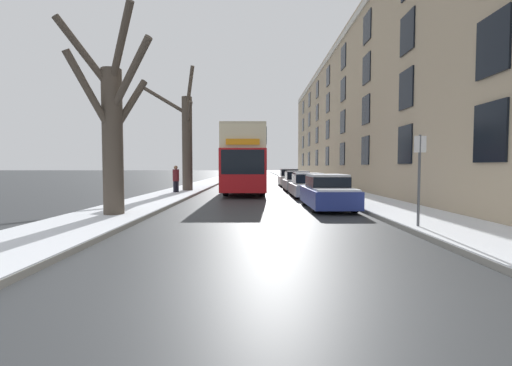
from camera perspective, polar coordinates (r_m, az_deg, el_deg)
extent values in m
plane|color=#303335|center=(5.10, 2.56, -17.48)|extent=(320.00, 320.00, 0.00)
cube|color=gray|center=(58.03, -4.86, 1.06)|extent=(2.79, 130.00, 0.13)
cube|color=silver|center=(58.02, -4.86, 1.14)|extent=(2.77, 130.00, 0.03)
cube|color=gray|center=(58.06, 5.56, 1.06)|extent=(2.79, 130.00, 0.13)
cube|color=silver|center=(58.06, 5.56, 1.14)|extent=(2.77, 130.00, 0.03)
cube|color=tan|center=(32.37, 21.08, 10.60)|extent=(9.00, 51.78, 12.58)
cube|color=black|center=(12.18, 34.59, 6.99)|extent=(0.08, 1.40, 1.76)
cube|color=black|center=(17.18, 23.74, 5.87)|extent=(0.08, 1.40, 1.76)
cube|color=black|center=(22.51, 17.91, 5.17)|extent=(0.08, 1.40, 1.76)
cube|color=black|center=(27.99, 14.34, 4.72)|extent=(0.08, 1.40, 1.76)
cube|color=black|center=(33.54, 11.95, 4.40)|extent=(0.08, 1.40, 1.76)
cube|color=black|center=(39.13, 10.24, 4.17)|extent=(0.08, 1.40, 1.76)
cube|color=black|center=(44.74, 8.96, 4.00)|extent=(0.08, 1.40, 1.76)
cube|color=black|center=(50.38, 7.97, 3.86)|extent=(0.08, 1.40, 1.76)
cube|color=black|center=(12.64, 34.91, 18.43)|extent=(0.08, 1.40, 1.76)
cube|color=black|center=(17.51, 23.90, 14.11)|extent=(0.08, 1.40, 1.76)
cube|color=black|center=(22.76, 18.00, 11.51)|extent=(0.08, 1.40, 1.76)
cube|color=black|center=(28.19, 14.40, 9.84)|extent=(0.08, 1.40, 1.76)
cube|color=black|center=(33.71, 11.99, 8.68)|extent=(0.08, 1.40, 1.76)
cube|color=black|center=(39.27, 10.27, 7.85)|extent=(0.08, 1.40, 1.76)
cube|color=black|center=(44.87, 8.99, 7.21)|extent=(0.08, 1.40, 1.76)
cube|color=black|center=(50.49, 7.99, 6.72)|extent=(0.08, 1.40, 1.76)
cube|color=black|center=(18.18, 24.06, 21.90)|extent=(0.08, 1.40, 1.76)
cube|color=black|center=(23.29, 18.10, 17.64)|extent=(0.08, 1.40, 1.76)
cube|color=black|center=(28.61, 14.46, 14.84)|extent=(0.08, 1.40, 1.76)
cube|color=black|center=(34.06, 12.04, 12.90)|extent=(0.08, 1.40, 1.76)
cube|color=black|center=(39.58, 10.30, 11.48)|extent=(0.08, 1.40, 1.76)
cube|color=black|center=(45.14, 9.01, 10.40)|extent=(0.08, 1.40, 1.76)
cube|color=black|center=(50.73, 8.01, 9.55)|extent=(0.08, 1.40, 1.76)
cube|color=black|center=(24.06, 18.20, 23.43)|extent=(0.08, 1.40, 1.76)
cube|color=black|center=(29.25, 14.53, 19.66)|extent=(0.08, 1.40, 1.76)
cube|color=black|center=(34.59, 12.08, 17.00)|extent=(0.08, 1.40, 1.76)
cube|color=black|center=(40.04, 10.34, 15.04)|extent=(0.08, 1.40, 1.76)
cube|color=black|center=(45.54, 9.03, 13.54)|extent=(0.08, 1.40, 1.76)
cube|color=black|center=(51.09, 8.03, 12.36)|extent=(0.08, 1.40, 1.76)
cube|color=beige|center=(32.42, 13.21, 21.20)|extent=(0.12, 50.74, 0.44)
cylinder|color=#4C4238|center=(12.53, -22.62, 5.93)|extent=(0.67, 0.67, 5.01)
cylinder|color=#4C4238|center=(12.83, -26.50, 18.59)|extent=(1.55, 1.28, 2.14)
cylinder|color=#4C4238|center=(11.97, -20.21, 16.32)|extent=(1.93, 1.54, 2.15)
cylinder|color=#4C4238|center=(12.82, -20.28, 11.81)|extent=(1.19, 0.96, 2.00)
cylinder|color=#4C4238|center=(12.27, -21.52, 20.53)|extent=(1.46, 1.63, 2.27)
cylinder|color=#4C4238|center=(12.35, -25.74, 13.14)|extent=(1.16, 1.50, 2.51)
cylinder|color=#4C4238|center=(23.74, -11.25, 6.23)|extent=(0.68, 0.68, 6.45)
cylinder|color=#4C4238|center=(23.35, -10.98, 11.28)|extent=(0.78, 1.40, 1.51)
cylinder|color=#4C4238|center=(23.62, -10.85, 15.21)|extent=(0.93, 1.47, 2.71)
cylinder|color=#4C4238|center=(24.16, -14.88, 13.20)|extent=(3.03, 0.80, 1.90)
cube|color=red|center=(24.12, -1.54, 2.24)|extent=(2.58, 11.64, 2.42)
cube|color=beige|center=(24.18, -1.55, 6.67)|extent=(2.53, 11.41, 1.31)
cube|color=beige|center=(24.24, -1.55, 8.36)|extent=(2.53, 11.41, 0.12)
cube|color=black|center=(24.12, -1.54, 3.34)|extent=(2.61, 10.25, 1.26)
cube|color=black|center=(24.18, -1.55, 6.83)|extent=(2.61, 10.25, 0.99)
cube|color=black|center=(18.32, -2.08, 3.53)|extent=(2.33, 0.06, 1.32)
cube|color=orange|center=(18.36, -2.08, 6.89)|extent=(1.81, 0.05, 0.32)
cylinder|color=black|center=(20.73, -4.92, -0.60)|extent=(0.30, 1.12, 1.12)
cylinder|color=black|center=(20.66, 1.29, -0.60)|extent=(0.30, 1.12, 1.12)
cylinder|color=black|center=(27.46, -3.68, 0.23)|extent=(0.30, 1.12, 1.12)
cylinder|color=black|center=(27.40, 1.01, 0.23)|extent=(0.30, 1.12, 1.12)
cube|color=navy|center=(14.63, 11.97, -2.22)|extent=(1.75, 4.28, 0.68)
cube|color=black|center=(14.76, 11.86, 0.11)|extent=(1.50, 2.14, 0.50)
cube|color=silver|center=(14.74, 11.87, 1.26)|extent=(1.47, 2.03, 0.10)
cube|color=silver|center=(13.12, 13.35, -1.14)|extent=(1.57, 1.12, 0.08)
cylinder|color=black|center=(13.25, 9.86, -3.47)|extent=(0.20, 0.67, 0.67)
cylinder|color=black|center=(13.59, 16.24, -3.39)|extent=(0.20, 0.67, 0.67)
cylinder|color=black|center=(15.77, 8.29, -2.47)|extent=(0.20, 0.67, 0.67)
cylinder|color=black|center=(16.06, 13.70, -2.43)|extent=(0.20, 0.67, 0.67)
cube|color=#9EA3AD|center=(20.03, 8.75, -1.00)|extent=(1.84, 4.28, 0.59)
cube|color=black|center=(20.17, 8.69, 0.67)|extent=(1.58, 2.14, 0.56)
cube|color=silver|center=(20.16, 8.69, 1.58)|extent=(1.54, 2.03, 0.08)
cube|color=silver|center=(18.51, 9.46, -0.30)|extent=(1.65, 1.12, 0.06)
cylinder|color=black|center=(18.66, 6.88, -1.73)|extent=(0.20, 0.63, 0.63)
cylinder|color=black|center=(18.92, 11.75, -1.71)|extent=(0.20, 0.63, 0.63)
cylinder|color=black|center=(21.21, 6.07, -1.19)|extent=(0.20, 0.63, 0.63)
cylinder|color=black|center=(21.43, 10.37, -1.18)|extent=(0.20, 0.63, 0.63)
cube|color=#9EA3AD|center=(25.10, 7.00, -0.20)|extent=(1.86, 3.99, 0.63)
cube|color=black|center=(25.23, 6.97, 1.20)|extent=(1.60, 1.99, 0.58)
cube|color=silver|center=(25.23, 6.97, 1.93)|extent=(1.56, 1.89, 0.06)
cube|color=silver|center=(23.68, 7.41, 0.45)|extent=(1.67, 1.04, 0.05)
cylinder|color=black|center=(23.83, 5.39, -0.71)|extent=(0.20, 0.66, 0.66)
cylinder|color=black|center=(24.04, 9.28, -0.70)|extent=(0.20, 0.66, 0.66)
cylinder|color=black|center=(26.21, 4.91, -0.39)|extent=(0.20, 0.66, 0.66)
cylinder|color=black|center=(26.40, 8.46, -0.39)|extent=(0.20, 0.66, 0.66)
cube|color=silver|center=(31.30, 5.64, 0.47)|extent=(1.75, 4.20, 0.72)
cube|color=black|center=(31.45, 5.62, 1.70)|extent=(1.51, 2.10, 0.62)
cube|color=silver|center=(31.44, 5.62, 2.33)|extent=(1.47, 1.99, 0.07)
cube|color=silver|center=(29.80, 5.92, 1.10)|extent=(1.58, 1.10, 0.05)
cylinder|color=black|center=(29.99, 4.41, -0.02)|extent=(0.20, 0.64, 0.64)
cylinder|color=black|center=(30.14, 7.32, -0.02)|extent=(0.20, 0.64, 0.64)
cylinder|color=black|center=(32.50, 4.08, 0.20)|extent=(0.20, 0.64, 0.64)
cylinder|color=black|center=(32.64, 6.77, 0.20)|extent=(0.20, 0.64, 0.64)
cylinder|color=black|center=(22.06, -13.24, -0.80)|extent=(0.19, 0.19, 0.85)
cylinder|color=black|center=(22.15, -12.84, -0.78)|extent=(0.19, 0.19, 0.85)
cylinder|color=#59191E|center=(22.07, -13.06, 1.27)|extent=(0.40, 0.40, 0.74)
sphere|color=#8C6647|center=(22.06, -13.08, 2.54)|extent=(0.24, 0.24, 0.24)
cylinder|color=#4C4F54|center=(10.15, 25.67, -0.11)|extent=(0.07, 0.07, 2.61)
cube|color=silver|center=(10.14, 25.84, 5.85)|extent=(0.32, 0.02, 0.44)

